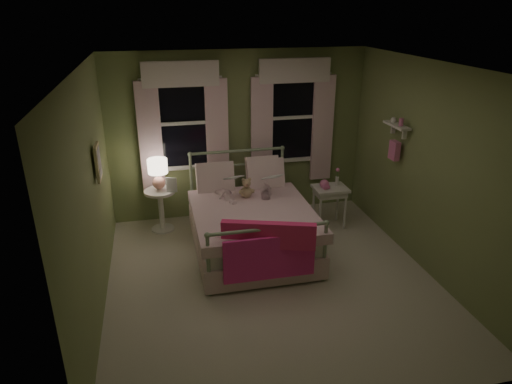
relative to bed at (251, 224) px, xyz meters
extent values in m
plane|color=beige|center=(0.08, -0.83, -0.38)|extent=(4.20, 4.20, 0.00)
plane|color=white|center=(0.08, -0.83, 2.22)|extent=(4.20, 4.20, 0.00)
plane|color=#809257|center=(0.08, 1.27, 0.92)|extent=(4.00, 0.00, 4.00)
plane|color=#809257|center=(0.08, -2.93, 0.92)|extent=(4.00, 0.00, 4.00)
plane|color=#809257|center=(-1.92, -0.83, 0.92)|extent=(0.00, 4.20, 4.20)
plane|color=#809257|center=(2.08, -0.83, 0.92)|extent=(0.00, 4.20, 4.20)
cube|color=white|center=(-0.01, -0.02, 0.04)|extent=(1.44, 1.94, 0.26)
cube|color=white|center=(-0.01, -0.02, -0.20)|extent=(1.54, 2.02, 0.30)
cube|color=white|center=(-0.01, -0.17, 0.22)|extent=(1.58, 1.75, 0.14)
cylinder|color=#9EB793|center=(-0.70, -0.02, -0.08)|extent=(0.04, 1.90, 0.04)
cylinder|color=#9EB793|center=(0.68, -0.02, -0.08)|extent=(0.04, 1.90, 0.04)
cylinder|color=#9EB793|center=(-0.72, 0.95, 0.20)|extent=(0.04, 0.04, 1.15)
cylinder|color=#9EB793|center=(0.70, 0.95, 0.20)|extent=(0.04, 0.04, 1.15)
sphere|color=#9EB793|center=(-0.72, 0.95, 0.77)|extent=(0.07, 0.07, 0.07)
sphere|color=#9EB793|center=(0.70, 0.95, 0.77)|extent=(0.07, 0.07, 0.07)
cylinder|color=#9EB793|center=(-0.01, 0.95, 0.77)|extent=(1.42, 0.04, 0.04)
cylinder|color=#9EB793|center=(-0.01, 0.95, 0.55)|extent=(1.38, 0.03, 0.03)
cylinder|color=#9EB793|center=(-0.72, -0.99, 0.02)|extent=(0.04, 0.04, 0.80)
cylinder|color=#9EB793|center=(0.70, -0.99, 0.02)|extent=(0.04, 0.04, 0.80)
sphere|color=#9EB793|center=(-0.72, -0.99, 0.42)|extent=(0.07, 0.07, 0.07)
sphere|color=#9EB793|center=(0.70, -0.99, 0.42)|extent=(0.07, 0.07, 0.07)
cylinder|color=#9EB793|center=(-0.01, -0.99, 0.42)|extent=(1.42, 0.04, 0.04)
cube|color=white|center=(-0.39, 0.68, 0.42)|extent=(0.55, 0.32, 0.57)
cube|color=white|center=(0.37, 0.68, 0.42)|extent=(0.55, 0.32, 0.57)
cube|color=white|center=(0.32, 0.68, 0.50)|extent=(0.48, 0.30, 0.51)
cube|color=#F73074|center=(-0.01, -0.99, 0.34)|extent=(1.08, 0.43, 0.32)
cube|color=#FF3199|center=(-0.01, -1.06, 0.07)|extent=(1.10, 0.05, 0.55)
imported|color=#F7D1DD|center=(-0.29, 0.43, 0.57)|extent=(0.30, 0.22, 0.75)
imported|color=#F7D1DD|center=(0.27, 0.43, 0.51)|extent=(0.34, 0.29, 0.63)
imported|color=beige|center=(-0.29, 0.18, 0.59)|extent=(0.23, 0.17, 0.26)
imported|color=beige|center=(0.27, 0.18, 0.54)|extent=(0.23, 0.19, 0.26)
sphere|color=tan|center=(-0.01, 0.28, 0.37)|extent=(0.17, 0.17, 0.17)
sphere|color=tan|center=(-0.01, 0.26, 0.51)|extent=(0.12, 0.12, 0.12)
sphere|color=tan|center=(-0.05, 0.26, 0.57)|extent=(0.05, 0.05, 0.05)
sphere|color=tan|center=(0.04, 0.26, 0.57)|extent=(0.05, 0.05, 0.05)
sphere|color=tan|center=(-0.09, 0.25, 0.39)|extent=(0.06, 0.06, 0.06)
sphere|color=tan|center=(0.07, 0.25, 0.39)|extent=(0.06, 0.06, 0.06)
sphere|color=#8C6B51|center=(-0.01, 0.21, 0.51)|extent=(0.04, 0.04, 0.04)
cylinder|color=white|center=(-1.20, 0.87, 0.25)|extent=(0.46, 0.46, 0.04)
cylinder|color=white|center=(-1.20, 0.87, -0.06)|extent=(0.08, 0.08, 0.60)
cylinder|color=white|center=(-1.20, 0.87, -0.36)|extent=(0.34, 0.34, 0.03)
sphere|color=#E39786|center=(-1.20, 0.87, 0.39)|extent=(0.19, 0.19, 0.19)
cylinder|color=pink|center=(-1.20, 0.87, 0.51)|extent=(0.03, 0.03, 0.11)
cylinder|color=#FFEAC6|center=(-1.20, 0.87, 0.65)|extent=(0.29, 0.29, 0.21)
imported|color=beige|center=(-1.10, 0.79, 0.28)|extent=(0.23, 0.27, 0.02)
cube|color=white|center=(1.32, 0.43, 0.25)|extent=(0.50, 0.40, 0.04)
cube|color=white|center=(1.32, 0.43, 0.18)|extent=(0.44, 0.34, 0.08)
cylinder|color=white|center=(1.12, 0.28, -0.07)|extent=(0.04, 0.04, 0.60)
cylinder|color=white|center=(1.52, 0.28, -0.07)|extent=(0.04, 0.04, 0.60)
cylinder|color=white|center=(1.12, 0.58, -0.07)|extent=(0.04, 0.04, 0.60)
cylinder|color=white|center=(1.52, 0.58, -0.07)|extent=(0.04, 0.04, 0.60)
sphere|color=pink|center=(1.22, 0.43, 0.33)|extent=(0.14, 0.14, 0.14)
cube|color=pink|center=(1.22, 0.34, 0.31)|extent=(0.11, 0.07, 0.04)
cylinder|color=white|center=(1.44, 0.48, 0.34)|extent=(0.05, 0.05, 0.14)
cylinder|color=#4C7F3F|center=(1.44, 0.48, 0.45)|extent=(0.01, 0.01, 0.12)
sphere|color=pink|center=(1.44, 0.48, 0.52)|extent=(0.06, 0.06, 0.06)
cube|color=black|center=(-0.77, 1.26, 1.17)|extent=(0.76, 0.02, 1.35)
cube|color=white|center=(-0.77, 1.24, 1.87)|extent=(0.84, 0.05, 0.06)
cube|color=white|center=(-0.77, 1.24, 0.47)|extent=(0.84, 0.05, 0.06)
cube|color=white|center=(-1.17, 1.24, 1.17)|extent=(0.06, 0.05, 1.40)
cube|color=white|center=(-0.37, 1.24, 1.17)|extent=(0.06, 0.05, 1.40)
cube|color=white|center=(-0.77, 1.24, 1.17)|extent=(0.76, 0.04, 0.05)
cube|color=silver|center=(-1.27, 1.19, 0.97)|extent=(0.34, 0.06, 1.70)
cube|color=white|center=(-0.27, 1.19, 0.97)|extent=(0.34, 0.06, 1.70)
cube|color=white|center=(-0.77, 1.17, 1.90)|extent=(1.10, 0.08, 0.36)
cylinder|color=white|center=(-0.77, 1.21, 1.84)|extent=(1.20, 0.03, 0.03)
cube|color=black|center=(0.93, 1.26, 1.17)|extent=(0.76, 0.02, 1.35)
cube|color=white|center=(0.93, 1.24, 1.87)|extent=(0.84, 0.05, 0.06)
cube|color=white|center=(0.93, 1.24, 0.47)|extent=(0.84, 0.05, 0.06)
cube|color=white|center=(0.53, 1.24, 1.17)|extent=(0.06, 0.05, 1.40)
cube|color=white|center=(1.33, 1.24, 1.17)|extent=(0.06, 0.05, 1.40)
cube|color=white|center=(0.93, 1.24, 1.17)|extent=(0.76, 0.04, 0.05)
cube|color=white|center=(0.43, 1.19, 0.97)|extent=(0.34, 0.06, 1.70)
cube|color=white|center=(1.43, 1.19, 0.97)|extent=(0.34, 0.06, 1.70)
cube|color=white|center=(0.93, 1.17, 1.90)|extent=(1.10, 0.08, 0.36)
cylinder|color=white|center=(0.93, 1.21, 1.84)|extent=(1.20, 0.03, 0.03)
cube|color=white|center=(1.97, -0.13, 1.32)|extent=(0.15, 0.50, 0.03)
cube|color=white|center=(2.01, -0.28, 1.24)|extent=(0.06, 0.03, 0.14)
cube|color=white|center=(2.01, 0.02, 1.24)|extent=(0.06, 0.03, 0.14)
cylinder|color=pink|center=(1.97, -0.23, 1.39)|extent=(0.06, 0.06, 0.10)
sphere|color=white|center=(1.97, -0.03, 1.37)|extent=(0.08, 0.08, 0.08)
cube|color=pink|center=(1.98, -0.13, 0.97)|extent=(0.08, 0.18, 0.26)
cube|color=beige|center=(-1.87, -0.23, 1.12)|extent=(0.03, 0.32, 0.42)
cube|color=silver|center=(-1.85, -0.23, 1.12)|extent=(0.01, 0.25, 0.34)
camera|label=1|loc=(-1.19, -5.54, 2.83)|focal=32.00mm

